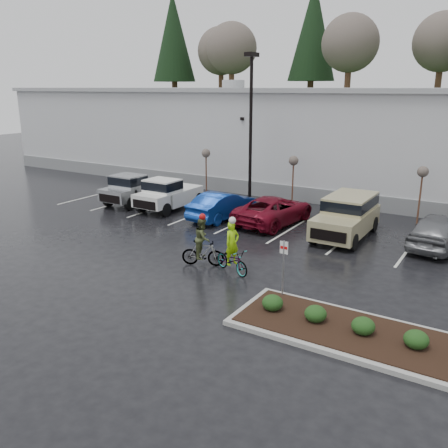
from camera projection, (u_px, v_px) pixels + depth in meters
The scene contains 22 objects.
ground at pixel (192, 279), 18.58m from camera, with size 120.00×120.00×0.00m, color black.
warehouse at pixel (361, 137), 35.53m from camera, with size 60.50×15.50×7.20m.
wooded_ridge at pixel (418, 125), 54.51m from camera, with size 80.00×25.00×6.00m, color #203B18.
lamppost at pixel (251, 114), 28.82m from camera, with size 0.50×1.00×9.22m.
sapling_west at pixel (206, 156), 32.49m from camera, with size 0.60×0.60×3.20m.
sapling_mid at pixel (293, 163), 29.20m from camera, with size 0.60×0.60×3.20m.
sapling_east at pixel (423, 175), 25.41m from camera, with size 0.60×0.60×3.20m.
curb_island at pixel (362, 336), 14.21m from camera, with size 8.00×3.00×0.15m, color gray.
mulch_bed at pixel (363, 333), 14.18m from camera, with size 7.60×2.60×0.04m, color black.
shrub_a at pixel (272, 303), 15.63m from camera, with size 0.70×0.70×0.52m, color #133713.
shrub_b at pixel (316, 314), 14.87m from camera, with size 0.70×0.70×0.52m, color #133713.
shrub_c at pixel (363, 326), 14.12m from camera, with size 0.70×0.70×0.52m, color #133713.
shrub_d at pixel (416, 339), 13.36m from camera, with size 0.70×0.70×0.52m, color #133713.
fire_lane_sign at pixel (283, 262), 16.44m from camera, with size 0.30×0.05×2.20m.
pickup_silver at pixel (138, 188), 30.72m from camera, with size 2.10×5.20×1.96m, color #A7ABAF, non-canonical shape.
pickup_white at pixel (172, 193), 29.27m from camera, with size 2.10×5.20×1.96m, color white, non-canonical shape.
car_blue at pixel (223, 205), 26.99m from camera, with size 1.65×4.72×1.56m, color navy.
car_red at pixel (274, 210), 26.06m from camera, with size 2.53×5.49×1.52m, color maroon.
suv_tan at pixel (346, 217), 23.55m from camera, with size 2.20×5.10×2.06m, color tan, non-canonical shape.
car_grey at pixel (439, 230), 22.09m from camera, with size 1.97×4.91×1.67m, color slate.
cyclist_hivis at pixel (232, 255), 19.13m from camera, with size 2.04×1.32×2.34m.
cyclist_olive at pixel (203, 247), 19.82m from camera, with size 1.81×1.12×2.27m.
Camera 1 is at (10.15, -14.00, 7.27)m, focal length 38.00 mm.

